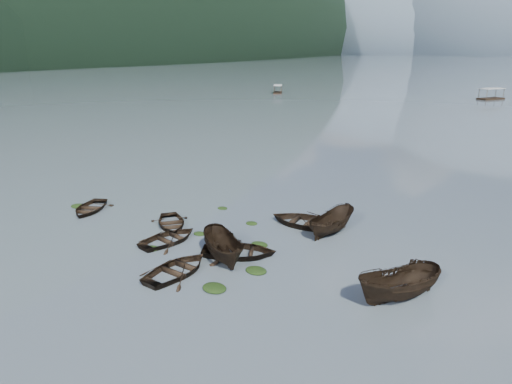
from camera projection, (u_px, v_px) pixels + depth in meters
The scene contains 22 objects.
ground_plane at pixel (136, 284), 24.58m from camera, with size 2400.00×2400.00×0.00m, color #515D65.
haze_mtn_a at pixel (392, 53), 879.06m from camera, with size 520.00×520.00×280.00m, color #475666.
haze_mtn_b at pixel (509, 54), 775.87m from camera, with size 520.00×520.00×340.00m, color #475666.
rowboat_0 at pixel (90, 211), 35.56m from camera, with size 2.92×4.09×0.85m, color black.
rowboat_1 at pixel (169, 242), 29.92m from camera, with size 2.97×4.16×0.86m, color black.
rowboat_2 at pixel (224, 260), 27.42m from camera, with size 1.84×4.89×1.89m, color black.
rowboat_3 at pixel (178, 273), 25.76m from camera, with size 3.14×4.40×0.91m, color black.
rowboat_4 at pixel (239, 256), 27.95m from camera, with size 3.26×4.56×0.95m, color black.
rowboat_5 at pixel (398, 300), 23.08m from camera, with size 1.90×5.04×1.95m, color black.
rowboat_6 at pixel (171, 226), 32.61m from camera, with size 2.81×3.94×0.82m, color black.
rowboat_7 at pixel (305, 225), 32.71m from camera, with size 3.63×5.08×1.05m, color black.
rowboat_8 at pixel (331, 233), 31.39m from camera, with size 1.73×4.60×1.78m, color black.
weed_clump_0 at pixel (152, 249), 28.83m from camera, with size 1.01×0.82×0.22m, color black.
weed_clump_1 at pixel (199, 234), 31.13m from camera, with size 0.85×0.68×0.19m, color black.
weed_clump_2 at pixel (214, 289), 24.06m from camera, with size 1.36×1.09×0.30m, color black.
weed_clump_3 at pixel (252, 224), 32.93m from camera, with size 0.88×0.74×0.19m, color black.
weed_clump_4 at pixel (256, 272), 25.95m from camera, with size 1.28×1.02×0.27m, color black.
weed_clump_5 at pixel (78, 207), 36.44m from camera, with size 1.19×0.96×0.25m, color black.
weed_clump_6 at pixel (222, 209), 36.03m from camera, with size 0.83×0.69×0.17m, color black.
weed_clump_7 at pixel (259, 246), 29.36m from camera, with size 1.14×0.91×0.25m, color black.
pontoon_left at pixel (278, 93), 124.06m from camera, with size 2.32×5.56×2.13m, color black, non-canonical shape.
pontoon_centre at pixel (490, 99), 109.77m from camera, with size 2.75×6.60×2.53m, color black, non-canonical shape.
Camera 1 is at (17.33, -14.87, 12.25)m, focal length 32.00 mm.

